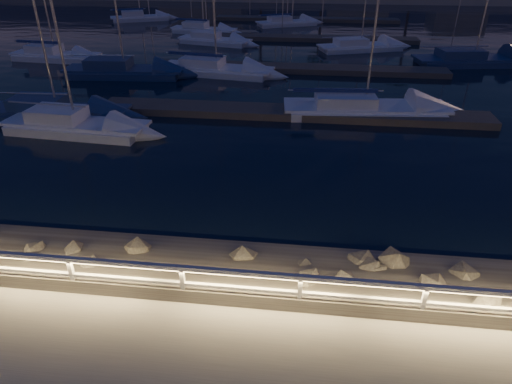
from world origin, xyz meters
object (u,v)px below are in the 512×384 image
sailboat_c (214,68)px  sailboat_i (202,29)px  sailboat_a (72,124)px  sailboat_j (213,39)px  sailboat_g (359,46)px  sailboat_h (361,107)px  sailboat_n (285,22)px  sailboat_b (54,110)px  guard_rail (257,281)px  sailboat_f (121,70)px  sailboat_m (139,17)px  sailboat_l (471,59)px  sailboat_e (53,55)px

sailboat_c → sailboat_i: 16.67m
sailboat_a → sailboat_j: size_ratio=1.08×
sailboat_g → sailboat_i: 17.09m
sailboat_g → sailboat_h: bearing=-113.3°
sailboat_h → sailboat_n: bearing=96.8°
sailboat_b → sailboat_n: size_ratio=1.11×
guard_rail → sailboat_c: (-6.14, 24.44, -0.94)m
sailboat_f → sailboat_h: (16.61, -6.28, -0.03)m
sailboat_c → sailboat_g: sailboat_c is taller
sailboat_a → sailboat_h: size_ratio=0.83×
guard_rail → sailboat_i: sailboat_i is taller
sailboat_m → sailboat_a: bearing=-99.1°
sailboat_a → sailboat_b: size_ratio=0.96×
sailboat_a → sailboat_c: 13.23m
sailboat_n → sailboat_l: bearing=-70.8°
sailboat_e → sailboat_l: (33.71, 2.51, 0.00)m
sailboat_i → guard_rail: bearing=-66.0°
sailboat_c → sailboat_n: (3.92, 21.79, -0.02)m
sailboat_e → sailboat_f: size_ratio=0.86×
sailboat_f → sailboat_l: bearing=10.3°
sailboat_b → sailboat_g: 26.92m
sailboat_j → sailboat_m: bearing=147.8°
sailboat_b → sailboat_n: 33.94m
sailboat_j → sailboat_l: (21.99, -5.56, 0.04)m
sailboat_g → sailboat_l: 9.45m
sailboat_a → sailboat_e: 17.55m
sailboat_e → sailboat_a: bearing=-54.2°
sailboat_g → sailboat_m: bearing=131.9°
sailboat_f → sailboat_i: sailboat_f is taller
sailboat_g → sailboat_m: size_ratio=1.08×
sailboat_m → sailboat_n: sailboat_n is taller
sailboat_i → sailboat_h: bearing=-49.2°
sailboat_g → sailboat_n: sailboat_g is taller
sailboat_g → sailboat_i: bearing=137.9°
sailboat_h → sailboat_j: size_ratio=1.30×
sailboat_b → sailboat_h: sailboat_h is taller
sailboat_n → sailboat_i: bearing=-170.3°
sailboat_n → sailboat_c: bearing=-124.7°
guard_rail → sailboat_f: 26.26m
sailboat_a → sailboat_h: 15.69m
sailboat_h → sailboat_m: (-24.06, 30.98, -0.01)m
sailboat_c → sailboat_l: sailboat_l is taller
sailboat_h → sailboat_l: bearing=48.5°
sailboat_a → sailboat_m: sailboat_a is taller
sailboat_h → sailboat_i: 27.91m
sailboat_c → sailboat_a: bearing=-103.2°
sailboat_j → sailboat_f: bearing=-94.5°
sailboat_c → sailboat_g: (11.25, 9.46, -0.02)m
sailboat_f → sailboat_c: bearing=8.5°
sailboat_g → sailboat_h: sailboat_h is taller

